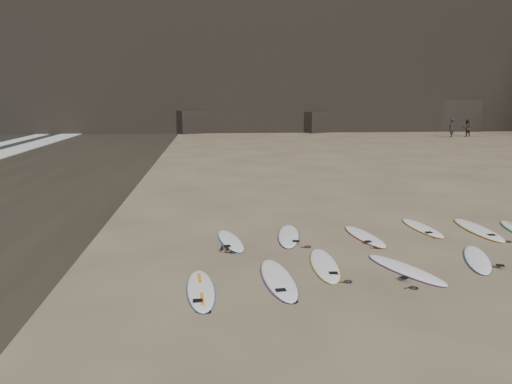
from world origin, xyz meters
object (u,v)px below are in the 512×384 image
at_px(surfboard_4, 477,259).
at_px(surfboard_7, 365,236).
at_px(surfboard_1, 278,279).
at_px(person_a, 452,128).
at_px(surfboard_8, 422,228).
at_px(surfboard_3, 405,269).
at_px(surfboard_9, 478,229).
at_px(person_b, 467,128).
at_px(surfboard_2, 324,264).
at_px(surfboard_6, 289,236).
at_px(surfboard_0, 201,289).
at_px(surfboard_5, 231,240).

xyz_separation_m(surfboard_4, surfboard_7, (-2.27, 2.34, 0.00)).
bearing_deg(surfboard_4, surfboard_1, -148.48).
relative_size(surfboard_1, person_a, 1.45).
xyz_separation_m(surfboard_7, surfboard_8, (2.13, 0.78, -0.00)).
xyz_separation_m(surfboard_3, surfboard_9, (3.68, 3.33, 0.00)).
bearing_deg(person_b, person_a, 5.00).
bearing_deg(surfboard_9, person_b, 62.77).
bearing_deg(surfboard_4, surfboard_2, -157.65).
relative_size(surfboard_1, surfboard_6, 1.09).
relative_size(surfboard_1, surfboard_7, 1.13).
distance_m(surfboard_9, person_a, 37.37).
relative_size(surfboard_2, person_b, 1.49).
xyz_separation_m(surfboard_4, surfboard_9, (1.52, 2.74, 0.01)).
bearing_deg(surfboard_6, surfboard_3, -43.97).
bearing_deg(surfboard_9, surfboard_3, -138.03).
bearing_deg(person_a, surfboard_8, 8.40).
bearing_deg(person_a, surfboard_4, 10.61).
bearing_deg(surfboard_2, surfboard_3, -10.93).
bearing_deg(surfboard_7, surfboard_6, 164.46).
distance_m(surfboard_6, surfboard_8, 4.44).
bearing_deg(surfboard_1, surfboard_4, 6.55).
bearing_deg(surfboard_9, surfboard_1, -151.78).
xyz_separation_m(surfboard_1, person_b, (24.51, 38.20, 0.81)).
distance_m(surfboard_4, surfboard_9, 3.14).
bearing_deg(person_a, surfboard_7, 6.18).
bearing_deg(person_b, surfboard_9, 50.14).
bearing_deg(surfboard_6, surfboard_7, 2.73).
bearing_deg(person_a, surfboard_6, 3.20).
bearing_deg(surfboard_0, surfboard_7, 34.08).
bearing_deg(person_b, surfboard_4, 50.00).
bearing_deg(surfboard_5, surfboard_4, -30.21).
height_order(surfboard_1, surfboard_5, surfboard_1).
xyz_separation_m(surfboard_5, person_a, (23.57, 34.39, 0.91)).
bearing_deg(surfboard_7, surfboard_4, -55.13).
height_order(surfboard_2, surfboard_3, surfboard_2).
bearing_deg(surfboard_1, person_a, 55.32).
height_order(surfboard_0, surfboard_1, surfboard_1).
relative_size(surfboard_2, surfboard_9, 0.93).
height_order(surfboard_7, surfboard_8, surfboard_7).
bearing_deg(surfboard_5, person_a, 44.87).
bearing_deg(person_b, surfboard_3, 47.82).
height_order(surfboard_0, surfboard_6, surfboard_6).
height_order(surfboard_2, surfboard_8, surfboard_2).
xyz_separation_m(surfboard_8, person_a, (17.40, 33.51, 0.91)).
relative_size(surfboard_0, surfboard_2, 0.95).
bearing_deg(surfboard_4, person_b, 84.06).
bearing_deg(surfboard_8, surfboard_5, -177.84).
height_order(surfboard_2, surfboard_6, surfboard_2).
distance_m(surfboard_1, surfboard_9, 7.80).
height_order(surfboard_0, person_b, person_b).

